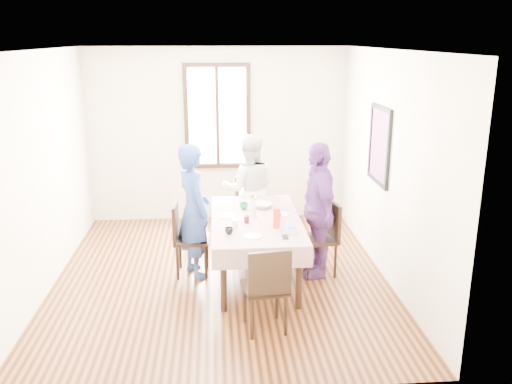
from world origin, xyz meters
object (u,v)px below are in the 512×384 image
dining_table (256,248)px  chair_near (265,287)px  chair_far (249,211)px  person_right (317,210)px  chair_right (318,239)px  chair_left (192,239)px  person_left (193,211)px  person_far (249,189)px

dining_table → chair_near: size_ratio=1.93×
chair_far → person_right: person_right is taller
chair_right → person_right: 0.37m
chair_left → chair_far: bearing=145.4°
chair_left → person_right: 1.57m
chair_far → dining_table: bearing=96.3°
chair_far → person_left: bearing=60.6°
dining_table → chair_far: (0.00, 1.21, 0.08)m
chair_far → person_right: (0.75, -1.15, 0.37)m
chair_left → person_far: (0.77, 1.02, 0.32)m
person_left → chair_near: bearing=-174.9°
chair_near → person_right: person_right is taller
chair_left → person_left: size_ratio=0.55×
person_far → chair_right: bearing=126.8°
dining_table → chair_near: chair_near is taller
chair_left → person_left: bearing=91.8°
person_left → person_far: person_left is taller
dining_table → person_left: bearing=167.6°
chair_near → person_right: bearing=51.1°
chair_right → person_right: (-0.02, 0.00, 0.37)m
chair_near → person_far: 2.42m
chair_far → chair_near: size_ratio=1.00×
chair_far → chair_near: 2.42m
chair_right → person_right: person_right is taller
person_right → dining_table: bearing=-90.9°
chair_right → chair_near: same height
chair_near → chair_left: bearing=110.9°
dining_table → chair_near: 1.21m
chair_far → person_right: bearing=129.3°
chair_near → chair_right: bearing=50.4°
dining_table → chair_left: chair_left is taller
dining_table → person_far: 1.25m
person_left → person_far: size_ratio=1.05×
chair_left → person_right: bearing=87.7°
dining_table → person_right: person_right is taller
chair_right → chair_far: 1.39m
person_left → dining_table: bearing=-125.9°
dining_table → chair_right: (0.77, 0.05, 0.08)m
chair_far → chair_near: same height
chair_left → chair_right: bearing=87.7°
chair_right → person_left: size_ratio=0.55×
chair_far → person_far: (0.00, -0.02, 0.32)m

